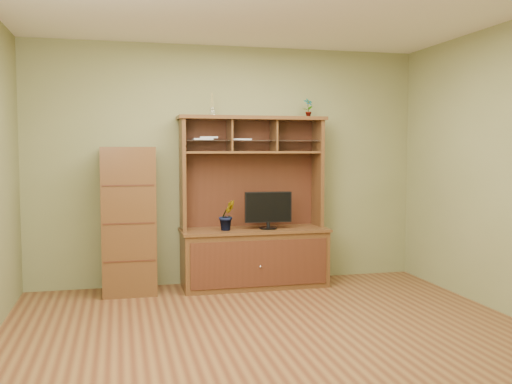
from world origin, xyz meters
name	(u,v)px	position (x,y,z in m)	size (l,w,h in m)	color
room	(275,172)	(0.00, 0.00, 1.35)	(4.54, 4.04, 2.74)	#572D19
media_hutch	(254,240)	(0.23, 1.73, 0.52)	(1.66, 0.61, 1.90)	#4B2C15
monitor	(268,209)	(0.38, 1.65, 0.87)	(0.52, 0.20, 0.41)	black
orchid_plant	(227,215)	(-0.08, 1.65, 0.82)	(0.18, 0.15, 0.33)	#356221
top_plant	(308,108)	(0.89, 1.80, 2.01)	(0.11, 0.08, 0.22)	#386222
reed_diffuser	(212,107)	(-0.22, 1.81, 2.00)	(0.05, 0.05, 0.25)	silver
magazines	(217,139)	(-0.16, 1.80, 1.65)	(0.65, 0.18, 0.04)	silver
side_cabinet	(129,220)	(-1.13, 1.73, 0.78)	(0.56, 0.51, 1.56)	#4B2C15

